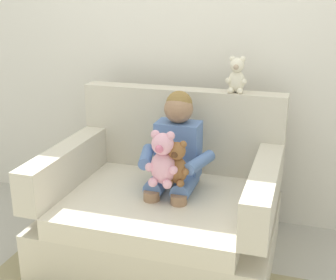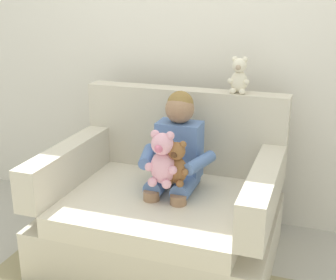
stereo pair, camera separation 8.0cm
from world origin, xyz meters
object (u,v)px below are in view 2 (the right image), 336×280
seated_child (176,155)px  plush_brown (177,164)px  plush_cream_on_backrest (239,76)px  plush_pink (162,160)px  armchair (165,209)px

seated_child → plush_brown: (0.06, -0.17, 0.02)m
plush_brown → plush_cream_on_backrest: plush_cream_on_backrest is taller
plush_pink → plush_brown: (0.07, 0.03, -0.03)m
armchair → seated_child: bearing=39.0°
seated_child → plush_pink: 0.20m
armchair → plush_cream_on_backrest: plush_cream_on_backrest is taller
armchair → plush_cream_on_backrest: 0.92m
seated_child → plush_pink: bearing=-86.6°
armchair → seated_child: size_ratio=1.60×
armchair → seated_child: (0.05, 0.04, 0.34)m
plush_pink → plush_cream_on_backrest: size_ratio=1.40×
plush_pink → plush_brown: bearing=10.8°
plush_brown → seated_child: bearing=87.1°
armchair → plush_brown: (0.11, -0.12, 0.35)m
armchair → plush_brown: 0.39m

